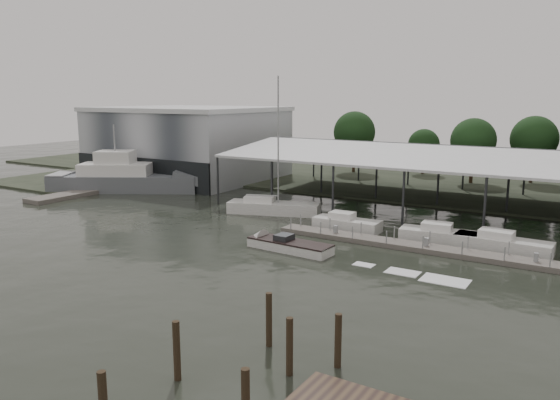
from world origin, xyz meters
The scene contains 14 objects.
ground centered at (0.00, 0.00, 0.00)m, with size 200.00×200.00×0.00m, color #242921.
land_strip_far centered at (0.00, 42.00, 0.10)m, with size 140.00×30.00×0.30m.
land_strip_west centered at (-40.00, 30.00, 0.10)m, with size 20.00×40.00×0.30m.
storage_warehouse centered at (-28.00, 29.94, 5.29)m, with size 24.50×20.50×10.50m.
covered_boat_shed centered at (17.00, 28.00, 6.13)m, with size 58.24×24.00×6.96m.
trawler_dock centered at (-30.00, 14.00, 0.25)m, with size 3.00×18.00×0.50m.
floating_dock centered at (15.00, 10.00, 0.20)m, with size 28.00×2.00×1.40m.
grey_trawler centered at (-27.39, 17.01, 1.58)m, with size 19.39×14.07×8.84m.
white_sailboat centered at (-3.90, 15.27, 0.66)m, with size 9.90×5.49×14.30m.
speedboat_underway centered at (4.10, 4.33, 0.39)m, with size 18.79×3.25×2.00m.
moored_cruiser_0 centered at (5.72, 12.84, 0.61)m, with size 6.19×2.28×1.70m.
moored_cruiser_1 centered at (14.35, 13.12, 0.61)m, with size 7.16×2.97×1.70m.
moored_cruiser_2 centered at (19.13, 13.04, 0.61)m, with size 7.46×2.54×1.70m.
mooring_pilings centered at (13.67, -14.73, 1.08)m, with size 5.76×9.85×3.58m.
Camera 1 is at (26.11, -31.83, 12.20)m, focal length 35.00 mm.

